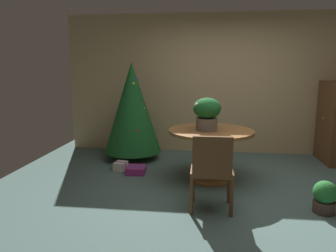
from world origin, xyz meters
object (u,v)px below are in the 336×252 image
(gift_box_purple, at_px, (136,170))
(potted_plant, at_px, (325,197))
(round_dining_table, at_px, (211,143))
(holiday_tree, at_px, (132,107))
(flower_vase, at_px, (207,112))
(wooden_chair_near, at_px, (212,168))
(gift_box_cream, at_px, (121,166))

(gift_box_purple, xyz_separation_m, potted_plant, (2.37, -1.06, 0.13))
(gift_box_purple, bearing_deg, round_dining_table, -8.82)
(holiday_tree, xyz_separation_m, potted_plant, (2.60, -1.85, -0.73))
(flower_vase, relative_size, wooden_chair_near, 0.51)
(flower_vase, height_order, gift_box_cream, flower_vase)
(holiday_tree, height_order, gift_box_purple, holiday_tree)
(wooden_chair_near, distance_m, gift_box_cream, 1.97)
(holiday_tree, height_order, potted_plant, holiday_tree)
(wooden_chair_near, height_order, holiday_tree, holiday_tree)
(round_dining_table, bearing_deg, holiday_tree, 144.60)
(flower_vase, relative_size, holiday_tree, 0.27)
(round_dining_table, xyz_separation_m, holiday_tree, (-1.35, 0.96, 0.37))
(round_dining_table, height_order, gift_box_purple, round_dining_table)
(round_dining_table, distance_m, gift_box_cream, 1.51)
(flower_vase, xyz_separation_m, wooden_chair_near, (0.06, -0.96, -0.49))
(flower_vase, distance_m, holiday_tree, 1.64)
(flower_vase, distance_m, wooden_chair_near, 1.08)
(round_dining_table, xyz_separation_m, gift_box_cream, (-1.40, 0.30, -0.48))
(holiday_tree, bearing_deg, wooden_chair_near, -55.50)
(round_dining_table, height_order, holiday_tree, holiday_tree)
(round_dining_table, bearing_deg, gift_box_purple, 171.18)
(round_dining_table, relative_size, wooden_chair_near, 1.35)
(round_dining_table, distance_m, potted_plant, 1.57)
(wooden_chair_near, xyz_separation_m, holiday_tree, (-1.35, 1.97, 0.42))
(gift_box_cream, xyz_separation_m, potted_plant, (2.65, -1.19, 0.12))
(wooden_chair_near, height_order, gift_box_cream, wooden_chair_near)
(gift_box_cream, bearing_deg, holiday_tree, 85.71)
(flower_vase, distance_m, gift_box_purple, 1.43)
(wooden_chair_near, xyz_separation_m, potted_plant, (1.25, 0.12, -0.32))
(flower_vase, height_order, wooden_chair_near, flower_vase)
(gift_box_purple, distance_m, potted_plant, 2.60)
(gift_box_purple, bearing_deg, flower_vase, -11.95)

